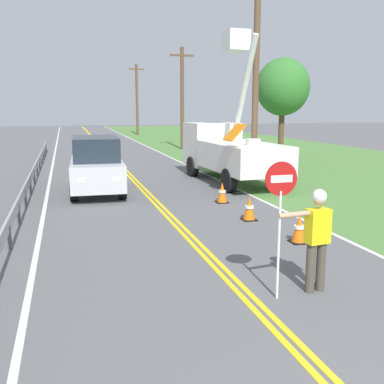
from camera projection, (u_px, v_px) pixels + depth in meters
grass_verge_right at (336, 165)px, 24.94m from camera, size 16.00×110.00×0.01m
centerline_yellow_left at (126, 173)px, 21.82m from camera, size 0.11×110.00×0.01m
centerline_yellow_right at (130, 173)px, 21.87m from camera, size 0.11×110.00×0.01m
edge_line_right at (198, 171)px, 22.80m from camera, size 0.12×110.00×0.01m
edge_line_left at (51, 176)px, 20.88m from camera, size 0.12×110.00×0.01m
flagger_worker at (317, 234)px, 7.69m from camera, size 1.08×0.29×1.83m
stop_sign_paddle at (280, 200)px, 7.27m from camera, size 0.56×0.04×2.33m
utility_bucket_truck at (228, 148)px, 19.37m from camera, size 2.67×6.91×6.21m
oncoming_suv_nearest at (96, 165)px, 16.77m from camera, size 2.07×4.67×2.10m
utility_pole_near at (256, 78)px, 19.63m from camera, size 1.80×0.28×8.47m
utility_pole_mid at (182, 97)px, 33.72m from camera, size 1.80×0.28×7.56m
utility_pole_far at (137, 98)px, 51.75m from camera, size 1.80×0.28×8.04m
traffic_cone_lead at (299, 229)px, 10.65m from camera, size 0.40×0.40×0.70m
traffic_cone_mid at (249, 209)px, 12.77m from camera, size 0.40×0.40×0.70m
traffic_cone_tail at (222, 193)px, 15.12m from camera, size 0.40×0.40×0.70m
guardrail_left_shoulder at (32, 176)px, 17.68m from camera, size 0.10×32.00×0.71m
roadside_tree_verge at (283, 87)px, 25.17m from camera, size 3.00×3.00×5.90m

